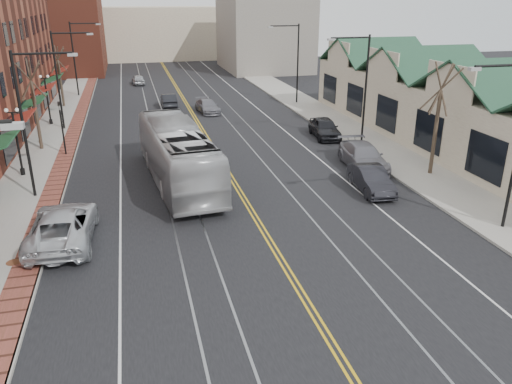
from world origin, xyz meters
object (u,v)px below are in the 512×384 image
parked_car_b (371,179)px  parked_car_d (325,128)px  parked_car_c (363,157)px  transit_bus (178,154)px  parked_suv (63,226)px

parked_car_b → parked_car_d: parked_car_d is taller
parked_car_d → parked_car_c: bearing=-87.1°
transit_bus → parked_car_d: 14.77m
parked_suv → parked_car_d: parked_suv is taller
transit_bus → parked_car_c: transit_bus is taller
transit_bus → parked_car_c: bearing=173.6°
transit_bus → parked_suv: 9.14m
transit_bus → parked_car_d: size_ratio=2.75×
parked_car_c → parked_car_d: size_ratio=1.19×
transit_bus → parked_car_b: transit_bus is taller
parked_suv → parked_car_d: bearing=-139.8°
transit_bus → parked_car_b: (10.77, -4.25, -1.05)m
parked_car_c → parked_car_b: bearing=-103.7°
parked_car_b → parked_car_c: bearing=75.9°
parked_car_c → parked_suv: bearing=-154.6°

